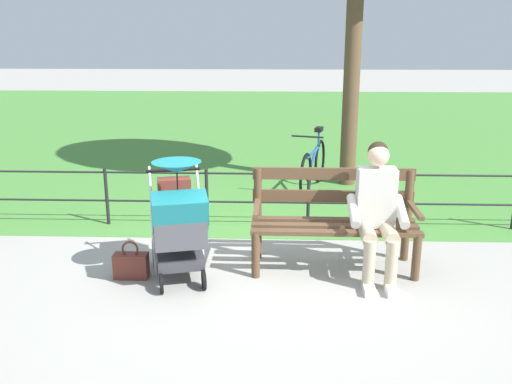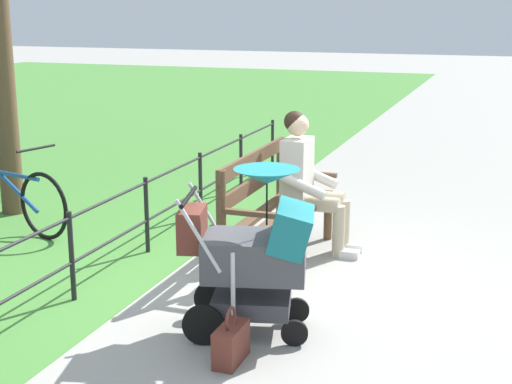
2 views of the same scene
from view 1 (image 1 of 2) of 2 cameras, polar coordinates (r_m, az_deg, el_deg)
ground_plane at (r=5.51m, az=-0.30°, el=-7.87°), size 60.00×60.00×0.00m
grass_lawn at (r=14.01m, az=1.24°, el=6.98°), size 40.00×16.00×0.01m
park_bench at (r=5.45m, az=8.02°, el=-2.37°), size 1.60×0.61×0.96m
person_on_bench at (r=5.25m, az=12.40°, el=-1.60°), size 0.53×0.74×1.28m
stroller at (r=5.13m, az=-8.02°, el=-2.77°), size 0.69×0.97×1.15m
handbag at (r=5.40m, az=-12.75°, el=-7.36°), size 0.32×0.14×0.37m
park_fence at (r=6.53m, az=4.48°, el=-0.07°), size 8.46×0.04×0.70m
bicycle at (r=8.10m, az=5.93°, el=2.67°), size 0.57×1.61×0.89m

